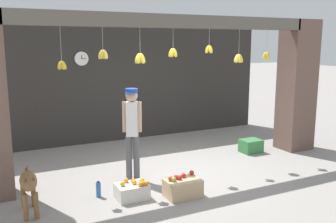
% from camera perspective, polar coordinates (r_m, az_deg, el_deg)
% --- Properties ---
extents(ground_plane, '(60.00, 60.00, 0.00)m').
position_cam_1_polar(ground_plane, '(7.27, 1.49, -9.29)').
color(ground_plane, gray).
extents(shop_back_wall, '(7.77, 0.12, 2.95)m').
position_cam_1_polar(shop_back_wall, '(9.53, -6.55, 4.51)').
color(shop_back_wall, '#2D2B28').
rests_on(shop_back_wall, ground_plane).
extents(shop_pillar_right, '(0.70, 0.60, 2.95)m').
position_cam_1_polar(shop_pillar_right, '(9.09, 19.03, 3.72)').
color(shop_pillar_right, brown).
rests_on(shop_pillar_right, ground_plane).
extents(storefront_awning, '(5.87, 0.30, 0.94)m').
position_cam_1_polar(storefront_awning, '(6.96, 1.22, 13.23)').
color(storefront_awning, '#5B564C').
extents(dog, '(0.26, 0.87, 0.67)m').
position_cam_1_polar(dog, '(5.80, -20.47, -10.36)').
color(dog, brown).
rests_on(dog, ground_plane).
extents(shopkeeper, '(0.31, 0.31, 1.67)m').
position_cam_1_polar(shopkeeper, '(6.66, -5.48, -2.33)').
color(shopkeeper, '#56565B').
rests_on(shopkeeper, ground_plane).
extents(fruit_crate_oranges, '(0.49, 0.39, 0.31)m').
position_cam_1_polar(fruit_crate_oranges, '(6.13, -5.47, -11.88)').
color(fruit_crate_oranges, silver).
rests_on(fruit_crate_oranges, ground_plane).
extents(fruit_crate_apples, '(0.57, 0.39, 0.36)m').
position_cam_1_polar(fruit_crate_apples, '(6.17, 2.23, -11.48)').
color(fruit_crate_apples, tan).
rests_on(fruit_crate_apples, ground_plane).
extents(produce_box_green, '(0.45, 0.36, 0.29)m').
position_cam_1_polar(produce_box_green, '(8.72, 12.51, -5.14)').
color(produce_box_green, '#387A42').
rests_on(produce_box_green, ground_plane).
extents(water_bottle, '(0.08, 0.08, 0.27)m').
position_cam_1_polar(water_bottle, '(6.26, -10.55, -11.62)').
color(water_bottle, '#2D60AD').
rests_on(water_bottle, ground_plane).
extents(wall_clock, '(0.35, 0.03, 0.35)m').
position_cam_1_polar(wall_clock, '(9.10, -13.04, 7.86)').
color(wall_clock, black).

